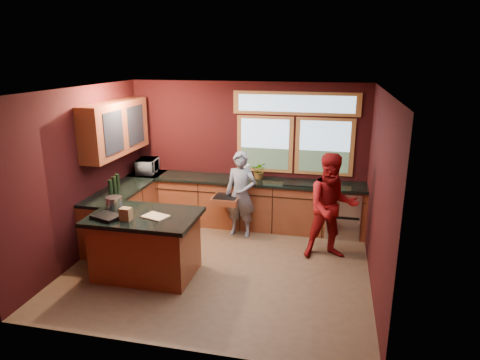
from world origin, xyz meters
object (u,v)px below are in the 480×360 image
(island, at_px, (146,244))
(stock_pot, at_px, (114,203))
(person_grey, at_px, (241,194))
(person_red, at_px, (332,207))
(cutting_board, at_px, (156,216))

(island, relative_size, stock_pot, 6.46)
(island, relative_size, person_grey, 1.00)
(island, xyz_separation_m, person_red, (2.64, 1.17, 0.38))
(island, distance_m, cutting_board, 0.52)
(person_grey, bearing_deg, island, -115.53)
(person_red, distance_m, cutting_board, 2.73)
(person_red, relative_size, stock_pot, 7.17)
(person_red, bearing_deg, stock_pot, -177.07)
(person_red, distance_m, stock_pot, 3.36)
(cutting_board, bearing_deg, island, 165.96)
(person_grey, height_order, cutting_board, person_grey)
(island, distance_m, stock_pot, 0.80)
(island, distance_m, person_red, 2.91)
(island, xyz_separation_m, cutting_board, (0.20, -0.05, 0.48))
(island, xyz_separation_m, stock_pot, (-0.55, 0.15, 0.56))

